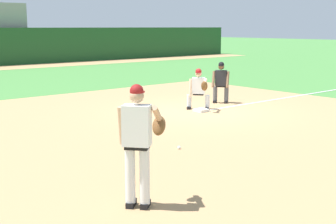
# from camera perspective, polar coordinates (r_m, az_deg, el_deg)

# --- Properties ---
(ground_plane) EXTENTS (160.00, 160.00, 0.00)m
(ground_plane) POSITION_cam_1_polar(r_m,az_deg,el_deg) (14.93, 4.06, 0.05)
(ground_plane) COLOR #47843D
(infield_dirt_patch) EXTENTS (18.00, 18.00, 0.01)m
(infield_dirt_patch) POSITION_cam_1_polar(r_m,az_deg,el_deg) (10.97, 1.58, -3.70)
(infield_dirt_patch) COLOR tan
(infield_dirt_patch) RESTS_ON ground
(foul_line_stripe) EXTENTS (10.06, 0.10, 0.00)m
(foul_line_stripe) POSITION_cam_1_polar(r_m,az_deg,el_deg) (18.76, 15.12, 1.85)
(foul_line_stripe) COLOR white
(foul_line_stripe) RESTS_ON ground
(first_base_bag) EXTENTS (0.38, 0.38, 0.09)m
(first_base_bag) POSITION_cam_1_polar(r_m,az_deg,el_deg) (14.92, 4.06, 0.22)
(first_base_bag) COLOR white
(first_base_bag) RESTS_ON ground
(baseball) EXTENTS (0.07, 0.07, 0.07)m
(baseball) POSITION_cam_1_polar(r_m,az_deg,el_deg) (10.35, 1.36, -4.36)
(baseball) COLOR white
(baseball) RESTS_ON ground
(pitcher) EXTENTS (0.85, 0.57, 1.86)m
(pitcher) POSITION_cam_1_polar(r_m,az_deg,el_deg) (6.86, -3.60, -3.24)
(pitcher) COLOR black
(pitcher) RESTS_ON ground
(first_baseman) EXTENTS (0.77, 1.07, 1.34)m
(first_baseman) POSITION_cam_1_polar(r_m,az_deg,el_deg) (15.18, 3.77, 3.02)
(first_baseman) COLOR black
(first_baseman) RESTS_ON ground
(umpire) EXTENTS (0.65, 0.68, 1.46)m
(umpire) POSITION_cam_1_polar(r_m,az_deg,el_deg) (16.59, 6.48, 3.81)
(umpire) COLOR black
(umpire) RESTS_ON ground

